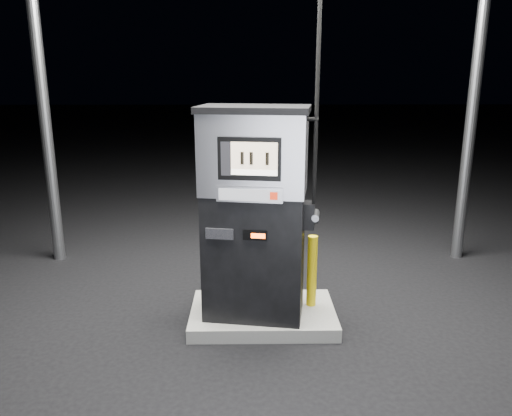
{
  "coord_description": "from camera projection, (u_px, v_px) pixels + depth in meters",
  "views": [
    {
      "loc": [
        -0.15,
        -5.08,
        2.69
      ],
      "look_at": [
        -0.08,
        0.0,
        1.32
      ],
      "focal_mm": 35.0,
      "sensor_mm": 36.0,
      "label": 1
    }
  ],
  "objects": [
    {
      "name": "ground",
      "position": [
        263.0,
        321.0,
        5.61
      ],
      "size": [
        80.0,
        80.0,
        0.0
      ],
      "primitive_type": "plane",
      "color": "black",
      "rests_on": "ground"
    },
    {
      "name": "fuel_dispenser",
      "position": [
        255.0,
        212.0,
        5.18
      ],
      "size": [
        1.28,
        0.83,
        4.64
      ],
      "rotation": [
        0.0,
        0.0,
        -0.16
      ],
      "color": "black",
      "rests_on": "pump_island"
    },
    {
      "name": "bollard_right",
      "position": [
        312.0,
        271.0,
        5.57
      ],
      "size": [
        0.12,
        0.12,
        0.82
      ],
      "primitive_type": "cylinder",
      "rotation": [
        0.0,
        0.0,
        0.15
      ],
      "color": "yellow",
      "rests_on": "pump_island"
    },
    {
      "name": "bollard_left",
      "position": [
        212.0,
        277.0,
        5.32
      ],
      "size": [
        0.16,
        0.16,
        0.88
      ],
      "primitive_type": "cylinder",
      "rotation": [
        0.0,
        0.0,
        -0.43
      ],
      "color": "yellow",
      "rests_on": "pump_island"
    },
    {
      "name": "pump_island",
      "position": [
        263.0,
        315.0,
        5.59
      ],
      "size": [
        1.6,
        1.0,
        0.15
      ],
      "primitive_type": "cube",
      "color": "slate",
      "rests_on": "ground"
    }
  ]
}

